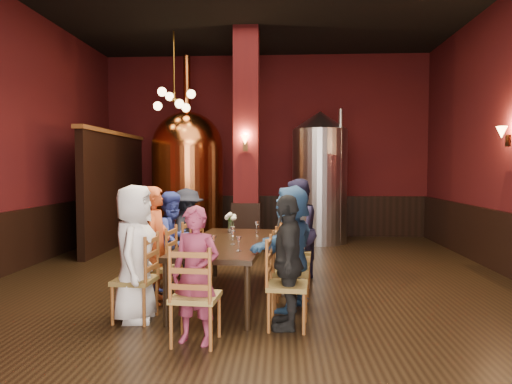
# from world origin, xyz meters

# --- Properties ---
(room) EXTENTS (10.00, 10.02, 4.50)m
(room) POSITION_xyz_m (0.00, 0.00, 2.25)
(room) COLOR black
(room) RESTS_ON ground
(wainscot_back) EXTENTS (7.90, 0.08, 1.00)m
(wainscot_back) POSITION_xyz_m (0.00, 4.96, 0.50)
(wainscot_back) COLOR black
(wainscot_back) RESTS_ON ground
(column) EXTENTS (0.58, 0.58, 4.50)m
(column) POSITION_xyz_m (-0.30, 2.80, 2.25)
(column) COLOR #4B1011
(column) RESTS_ON ground
(partition) EXTENTS (0.22, 3.50, 2.40)m
(partition) POSITION_xyz_m (-3.20, 3.20, 1.20)
(partition) COLOR black
(partition) RESTS_ON ground
(pendant_cluster) EXTENTS (0.90, 0.90, 1.70)m
(pendant_cluster) POSITION_xyz_m (-1.80, 2.90, 3.10)
(pendant_cluster) COLOR #A57226
(pendant_cluster) RESTS_ON room
(sconce_wall) EXTENTS (0.20, 0.20, 0.36)m
(sconce_wall) POSITION_xyz_m (3.90, 0.80, 2.20)
(sconce_wall) COLOR black
(sconce_wall) RESTS_ON room
(sconce_column) EXTENTS (0.20, 0.20, 0.36)m
(sconce_column) POSITION_xyz_m (-0.30, 2.50, 2.20)
(sconce_column) COLOR black
(sconce_column) RESTS_ON column
(dining_table) EXTENTS (1.20, 2.47, 0.75)m
(dining_table) POSITION_xyz_m (-0.28, -0.61, 0.69)
(dining_table) COLOR black
(dining_table) RESTS_ON ground
(chair_0) EXTENTS (0.50, 0.50, 0.92)m
(chair_0) POSITION_xyz_m (-1.21, -1.54, 0.46)
(chair_0) COLOR brown
(chair_0) RESTS_ON ground
(person_0) EXTENTS (0.53, 0.77, 1.51)m
(person_0) POSITION_xyz_m (-1.21, -1.54, 0.76)
(person_0) COLOR white
(person_0) RESTS_ON ground
(chair_1) EXTENTS (0.50, 0.50, 0.92)m
(chair_1) POSITION_xyz_m (-1.16, -0.87, 0.46)
(chair_1) COLOR brown
(chair_1) RESTS_ON ground
(person_1) EXTENTS (0.35, 0.54, 1.47)m
(person_1) POSITION_xyz_m (-1.16, -0.87, 0.74)
(person_1) COLOR #BF4B20
(person_1) RESTS_ON ground
(chair_2) EXTENTS (0.50, 0.50, 0.92)m
(chair_2) POSITION_xyz_m (-1.10, -0.21, 0.46)
(chair_2) COLOR brown
(chair_2) RESTS_ON ground
(person_2) EXTENTS (0.56, 0.74, 1.37)m
(person_2) POSITION_xyz_m (-1.10, -0.21, 0.69)
(person_2) COLOR #2D3B96
(person_2) RESTS_ON ground
(chair_3) EXTENTS (0.50, 0.50, 0.92)m
(chair_3) POSITION_xyz_m (-1.04, 0.46, 0.46)
(chair_3) COLOR brown
(chair_3) RESTS_ON ground
(person_3) EXTENTS (0.61, 0.95, 1.38)m
(person_3) POSITION_xyz_m (-1.04, 0.46, 0.69)
(person_3) COLOR black
(person_3) RESTS_ON ground
(chair_4) EXTENTS (0.50, 0.50, 0.92)m
(chair_4) POSITION_xyz_m (0.48, -1.68, 0.46)
(chair_4) COLOR brown
(chair_4) RESTS_ON ground
(person_4) EXTENTS (0.36, 0.84, 1.42)m
(person_4) POSITION_xyz_m (0.48, -1.68, 0.71)
(person_4) COLOR black
(person_4) RESTS_ON ground
(chair_5) EXTENTS (0.50, 0.50, 0.92)m
(chair_5) POSITION_xyz_m (0.54, -1.01, 0.46)
(chair_5) COLOR brown
(chair_5) RESTS_ON ground
(person_5) EXTENTS (0.99, 1.44, 1.50)m
(person_5) POSITION_xyz_m (0.54, -1.01, 0.75)
(person_5) COLOR #2D5689
(person_5) RESTS_ON ground
(chair_6) EXTENTS (0.50, 0.50, 0.92)m
(chair_6) POSITION_xyz_m (0.59, -0.35, 0.46)
(chair_6) COLOR brown
(chair_6) RESTS_ON ground
(person_6) EXTENTS (0.46, 0.66, 1.30)m
(person_6) POSITION_xyz_m (0.59, -0.35, 0.65)
(person_6) COLOR silver
(person_6) RESTS_ON ground
(chair_7) EXTENTS (0.50, 0.50, 0.92)m
(chair_7) POSITION_xyz_m (0.65, 0.32, 0.46)
(chair_7) COLOR brown
(chair_7) RESTS_ON ground
(person_7) EXTENTS (0.55, 0.82, 1.54)m
(person_7) POSITION_xyz_m (0.65, 0.32, 0.77)
(person_7) COLOR #1F1D3A
(person_7) RESTS_ON ground
(chair_8) EXTENTS (0.50, 0.50, 0.92)m
(chair_8) POSITION_xyz_m (-0.41, -2.15, 0.46)
(chair_8) COLOR brown
(chair_8) RESTS_ON ground
(person_8) EXTENTS (0.55, 0.43, 1.34)m
(person_8) POSITION_xyz_m (-0.41, -2.15, 0.67)
(person_8) COLOR #842C49
(person_8) RESTS_ON ground
(copper_kettle) EXTENTS (1.77, 1.77, 4.19)m
(copper_kettle) POSITION_xyz_m (-1.70, 3.68, 1.53)
(copper_kettle) COLOR black
(copper_kettle) RESTS_ON ground
(steel_vessel) EXTENTS (1.51, 1.51, 2.98)m
(steel_vessel) POSITION_xyz_m (1.28, 3.96, 1.49)
(steel_vessel) COLOR #B2B2B7
(steel_vessel) RESTS_ON ground
(rose_vase) EXTENTS (0.18, 0.18, 0.30)m
(rose_vase) POSITION_xyz_m (-0.33, 0.16, 0.95)
(rose_vase) COLOR white
(rose_vase) RESTS_ON dining_table
(wine_glass_0) EXTENTS (0.07, 0.07, 0.17)m
(wine_glass_0) POSITION_xyz_m (0.05, 0.15, 0.83)
(wine_glass_0) COLOR white
(wine_glass_0) RESTS_ON dining_table
(wine_glass_1) EXTENTS (0.07, 0.07, 0.17)m
(wine_glass_1) POSITION_xyz_m (-0.37, -1.26, 0.83)
(wine_glass_1) COLOR white
(wine_glass_1) RESTS_ON dining_table
(wine_glass_2) EXTENTS (0.07, 0.07, 0.17)m
(wine_glass_2) POSITION_xyz_m (-0.18, -0.90, 0.83)
(wine_glass_2) COLOR white
(wine_glass_2) RESTS_ON dining_table
(wine_glass_3) EXTENTS (0.07, 0.07, 0.17)m
(wine_glass_3) POSITION_xyz_m (-0.07, -1.33, 0.83)
(wine_glass_3) COLOR white
(wine_glass_3) RESTS_ON dining_table
(wine_glass_4) EXTENTS (0.07, 0.07, 0.17)m
(wine_glass_4) POSITION_xyz_m (-0.55, -1.19, 0.83)
(wine_glass_4) COLOR white
(wine_glass_4) RESTS_ON dining_table
(wine_glass_5) EXTENTS (0.07, 0.07, 0.17)m
(wine_glass_5) POSITION_xyz_m (-0.23, -0.48, 0.83)
(wine_glass_5) COLOR white
(wine_glass_5) RESTS_ON dining_table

